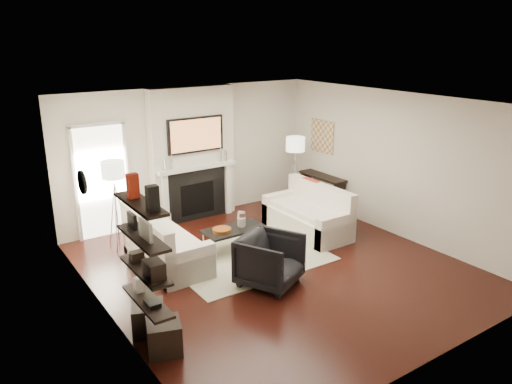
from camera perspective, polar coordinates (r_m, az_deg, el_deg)
room_envelope at (r=7.81m, az=2.48°, el=0.30°), size 6.00×6.00×6.00m
chimney_breast at (r=10.18m, az=-7.24°, el=4.27°), size 1.80×0.25×2.70m
fireplace_surround at (r=10.29m, az=-6.72°, el=-0.37°), size 1.30×0.02×1.04m
firebox at (r=10.30m, az=-6.70°, el=-0.75°), size 0.75×0.02×0.65m
mantel_pilaster_l at (r=9.96m, az=-10.31°, el=-0.96°), size 0.12×0.08×1.10m
mantel_pilaster_r at (r=10.59m, az=-3.21°, el=0.42°), size 0.12×0.08×1.10m
mantel_shelf at (r=10.08m, az=-6.71°, el=2.81°), size 1.70×0.18×0.07m
tv_body at (r=9.95m, az=-6.91°, el=6.51°), size 1.20×0.06×0.70m
tv_screen at (r=9.92m, az=-6.83°, el=6.49°), size 1.10×0.00×0.62m
candlestick_l_tall at (r=9.81m, az=-9.62°, el=3.38°), size 0.04×0.04×0.30m
candlestick_l_short at (r=9.76m, az=-10.31°, el=3.10°), size 0.04×0.04×0.24m
candlestick_r_tall at (r=10.30m, az=-4.06°, el=4.26°), size 0.04×0.04×0.30m
candlestick_r_short at (r=10.37m, az=-3.44°, el=4.20°), size 0.04×0.04×0.24m
hallway_panel at (r=9.69m, az=-17.23°, el=1.09°), size 0.90×0.02×2.10m
door_trim_l at (r=9.55m, az=-19.92°, el=0.59°), size 0.06×0.06×2.16m
door_trim_r at (r=9.81m, az=-14.53°, el=1.53°), size 0.06×0.06×2.16m
door_trim_top at (r=9.43m, az=-17.78°, el=7.36°), size 1.02×0.06×0.06m
rug at (r=8.68m, az=-1.18°, el=-7.38°), size 2.60×2.00×0.01m
loveseat_left_base at (r=8.46m, az=-10.13°, el=-6.85°), size 0.85×1.80×0.42m
loveseat_left_back at (r=8.22m, az=-12.37°, el=-5.34°), size 0.18×1.80×0.80m
loveseat_left_arm_n at (r=7.75m, az=-7.65°, el=-8.35°), size 0.85×0.18×0.60m
loveseat_left_arm_s at (r=9.11m, az=-12.28°, el=-4.54°), size 0.85×0.18×0.60m
loveseat_left_cushion at (r=8.37m, az=-9.91°, el=-5.16°), size 0.63×1.44×0.10m
pillow_left_orange at (r=8.40m, az=-13.24°, el=-3.38°), size 0.10×0.42×0.42m
pillow_left_charcoal at (r=7.88m, az=-11.63°, el=-4.77°), size 0.10×0.40×0.40m
loveseat_right_base at (r=9.68m, az=5.80°, el=-3.45°), size 0.85×1.80×0.42m
loveseat_right_back at (r=9.78m, az=7.36°, el=-1.31°), size 0.18×1.80×0.80m
loveseat_right_arm_n at (r=9.09m, az=9.09°, el=-4.41°), size 0.85×0.18×0.60m
loveseat_right_arm_s at (r=10.24m, az=2.91°, el=-1.65°), size 0.85×0.18×0.60m
loveseat_right_cushion at (r=9.56m, az=5.62°, el=-2.06°), size 0.63×1.44×0.10m
pillow_right_orange at (r=9.93m, az=6.27°, el=0.26°), size 0.10×0.42×0.42m
pillow_right_charcoal at (r=9.51m, az=8.60°, el=-0.69°), size 0.10×0.40×0.40m
coffee_table at (r=8.78m, az=-2.51°, el=-4.29°), size 1.10×0.55×0.04m
coffee_leg_nw at (r=8.46m, az=-4.59°, el=-6.77°), size 0.02×0.02×0.38m
coffee_leg_ne at (r=8.95m, az=0.99°, el=-5.30°), size 0.02×0.02×0.38m
coffee_leg_sw at (r=8.81m, az=-6.03°, el=-5.78°), size 0.02×0.02×0.38m
coffee_leg_se at (r=9.28m, az=-0.58°, el=-4.43°), size 0.02×0.02×0.38m
hurricane_glass at (r=8.80m, az=-1.69°, el=-3.12°), size 0.15×0.15×0.26m
hurricane_candle at (r=8.82m, az=-1.69°, el=-3.51°), size 0.11×0.11×0.17m
copper_bowl at (r=8.65m, az=-3.92°, el=-4.35°), size 0.32×0.32×0.05m
armchair at (r=7.62m, az=1.60°, el=-7.55°), size 1.10×1.08×0.86m
lamp_left_post at (r=9.17m, az=-15.60°, el=-2.65°), size 0.02×0.02×1.20m
lamp_left_shade at (r=8.92m, az=-16.05°, el=2.48°), size 0.40×0.40×0.30m
lamp_left_leg_a at (r=9.20m, az=-14.96°, el=-2.53°), size 0.25×0.02×1.23m
lamp_left_leg_b at (r=9.24m, az=-16.12°, el=-2.54°), size 0.14×0.22×1.23m
lamp_left_leg_c at (r=9.07m, az=-15.73°, el=-2.89°), size 0.14×0.22×1.23m
lamp_right_post at (r=10.84m, az=4.43°, el=1.08°), size 0.02×0.02×1.20m
lamp_right_shade at (r=10.63m, az=4.53°, el=5.48°), size 0.40×0.40×0.30m
lamp_right_leg_a at (r=10.91m, az=4.88°, el=1.18°), size 0.25×0.02×1.23m
lamp_right_leg_b at (r=10.88m, az=3.89°, el=1.16°), size 0.14×0.22×1.23m
lamp_right_leg_c at (r=10.74m, az=4.51°, el=0.92°), size 0.14×0.22×1.23m
console_top at (r=10.90m, az=7.60°, el=1.79°), size 0.35×1.20×0.04m
console_leg_n at (r=10.63m, az=9.48°, el=-0.83°), size 0.30×0.04×0.71m
console_leg_s at (r=11.41m, az=5.69°, el=0.60°), size 0.30×0.04×0.71m
wall_art at (r=10.99m, az=7.58°, el=6.31°), size 0.03×0.70×0.70m
shelf_bottom at (r=6.08m, az=-12.29°, el=-12.10°), size 0.25×1.00×0.03m
shelf_lower at (r=5.89m, az=-12.54°, el=-8.71°), size 0.25×1.00×0.04m
shelf_upper at (r=5.73m, az=-12.81°, el=-5.12°), size 0.25×1.00×0.04m
shelf_top at (r=5.59m, az=-13.08°, el=-1.33°), size 0.25×1.00×0.04m
decor_magfile_a at (r=5.22m, az=-11.74°, el=-0.76°), size 0.12×0.10×0.28m
decor_magfile_b at (r=5.72m, az=-13.90°, el=0.68°), size 0.12×0.10×0.28m
decor_frame_a at (r=5.59m, az=-12.49°, el=-4.26°), size 0.04×0.30×0.22m
decor_frame_b at (r=5.96m, az=-13.98°, el=-3.19°), size 0.04×0.22×0.18m
decor_wine_rack at (r=5.61m, az=-11.56°, el=-8.69°), size 0.18×0.25×0.20m
decor_box_small at (r=6.07m, az=-13.48°, el=-7.17°), size 0.15×0.12×0.12m
decor_books at (r=5.94m, az=-11.76°, el=-12.35°), size 0.14×0.20×0.05m
decor_box_tall at (r=6.23m, az=-13.23°, el=-10.27°), size 0.10×0.10×0.18m
clock_rim at (r=7.36m, az=-19.25°, el=1.05°), size 0.04×0.34×0.34m
clock_face at (r=7.36m, az=-19.07°, el=1.08°), size 0.01×0.29×0.29m
ottoman_near at (r=6.72m, az=-12.22°, el=-13.94°), size 0.52×0.52×0.40m
ottoman_far at (r=6.33m, az=-10.45°, el=-15.96°), size 0.51×0.51×0.40m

